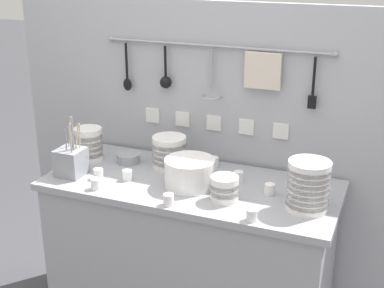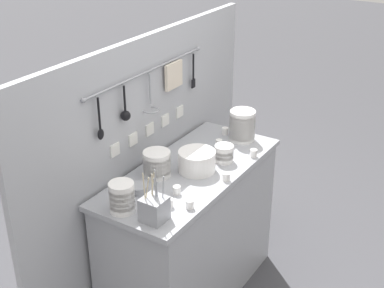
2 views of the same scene
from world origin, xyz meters
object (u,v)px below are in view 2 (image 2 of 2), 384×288
Objects in this scene: bowl_stack_nested_right at (157,164)px; cup_edge_far at (254,153)px; cup_centre at (177,190)px; bowl_stack_wide_centre at (242,125)px; cup_back_left at (169,203)px; cup_front_left at (219,143)px; cup_front_right at (225,131)px; cup_back_right at (195,150)px; steel_mixing_bowl at (138,189)px; cutlery_caddy at (154,209)px; cup_mid_row at (190,204)px; cup_by_caddy at (164,155)px; plate_stack at (197,161)px; cup_beside_plates at (226,177)px; bowl_stack_short_front at (224,153)px; bowl_stack_tall_left at (122,197)px.

cup_edge_far is (0.50, -0.36, -0.05)m from bowl_stack_nested_right.
bowl_stack_wide_centre is at bearing 1.29° from cup_centre.
cup_back_left is 1.00× the size of cup_front_left.
cup_back_left is 1.00× the size of cup_front_right.
cup_edge_far is at bearing -135.29° from bowl_stack_wide_centre.
cup_centre is 0.48m from cup_back_right.
bowl_stack_nested_right reaches higher than steel_mixing_bowl.
cup_centre is 0.62m from cup_front_left.
cutlery_caddy is 5.88× the size of cup_mid_row.
cutlery_caddy reaches higher than cup_by_caddy.
cutlery_caddy reaches higher than cup_back_left.
cup_front_right is (0.49, -0.14, 0.00)m from cup_by_caddy.
bowl_stack_nested_right reaches higher than plate_stack.
cup_by_caddy is 0.44m from cup_beside_plates.
bowl_stack_nested_right is (-0.67, 0.19, -0.03)m from bowl_stack_wide_centre.
cutlery_caddy is 5.88× the size of cup_edge_far.
cup_by_caddy is at bearing 148.00° from cup_front_left.
bowl_stack_nested_right is at bearing 144.26° from cup_edge_far.
bowl_stack_nested_right is at bearing 113.71° from cup_beside_plates.
bowl_stack_short_front is 0.20m from plate_stack.
bowl_stack_wide_centre is 0.25m from cup_edge_far.
bowl_stack_tall_left reaches higher than plate_stack.
cup_back_right is (-0.00, 0.20, -0.03)m from bowl_stack_short_front.
plate_stack is 4.62× the size of cup_front_left.
cup_edge_far and cup_beside_plates have the same top height.
cup_back_left is at bearing 163.44° from cup_beside_plates.
cup_front_left and cup_edge_far have the same top height.
bowl_stack_nested_right is at bearing 173.78° from cup_back_right.
cup_mid_row is at bearing -87.02° from steel_mixing_bowl.
plate_stack is 4.62× the size of cup_beside_plates.
cup_front_left is (0.87, 0.13, -0.04)m from cutlery_caddy.
cup_back_right is at bearing 29.40° from cup_mid_row.
bowl_stack_nested_right is at bearing 167.29° from cup_front_left.
bowl_stack_tall_left is at bearing -166.65° from steel_mixing_bowl.
bowl_stack_nested_right is 3.36× the size of cup_edge_far.
bowl_stack_short_front is at bearing -171.43° from bowl_stack_wide_centre.
cup_centre is 0.15m from cup_mid_row.
cup_edge_far is 1.00× the size of cup_front_right.
bowl_stack_short_front is 2.42× the size of cup_back_left.
cup_centre is 1.00× the size of cup_mid_row.
cutlery_caddy is at bearing -169.71° from cup_front_right.
cup_front_left is 1.00× the size of cup_by_caddy.
cup_back_right is at bearing 20.26° from cup_centre.
cup_front_left is at bearing -12.71° from bowl_stack_nested_right.
bowl_stack_nested_right is 0.39m from cup_beside_plates.
bowl_stack_short_front is at bearing -89.04° from cup_back_right.
bowl_stack_tall_left is 0.34m from cup_mid_row.
steel_mixing_bowl is 2.35× the size of cup_back_right.
steel_mixing_bowl is (-0.20, -0.02, -0.05)m from bowl_stack_nested_right.
bowl_stack_wide_centre is at bearing -10.75° from steel_mixing_bowl.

